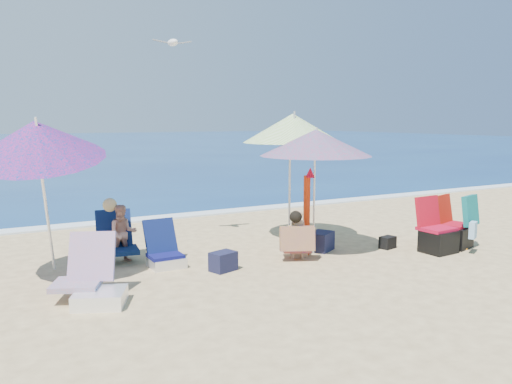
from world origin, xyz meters
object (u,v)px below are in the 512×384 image
camp_chair_left (437,236)px  person_left (121,233)px  camp_chair_right (457,228)px  seagull (173,43)px  furled_umbrella (307,207)px  chair_rainbow (93,285)px  person_center (297,236)px  umbrella_turquoise (316,143)px  umbrella_striped (293,128)px  umbrella_blue (37,139)px  chair_navy (165,254)px

camp_chair_left → person_left: person_left is taller
camp_chair_right → seagull: 5.90m
furled_umbrella → chair_rainbow: size_ratio=1.41×
person_center → umbrella_turquoise: bearing=22.8°
chair_rainbow → person_center: chair_rainbow is taller
umbrella_striped → person_center: 2.09m
umbrella_turquoise → camp_chair_left: (1.89, -0.92, -1.58)m
chair_rainbow → umbrella_blue: bearing=112.6°
seagull → person_left: bearing=-153.3°
furled_umbrella → seagull: (-1.69, 1.64, 2.74)m
chair_navy → person_left: person_left is taller
camp_chair_right → person_center: size_ratio=1.18×
camp_chair_right → furled_umbrella: bearing=161.5°
camp_chair_right → seagull: size_ratio=1.39×
umbrella_striped → chair_navy: (-2.57, -0.41, -1.90)m
chair_navy → camp_chair_left: camp_chair_left is taller
camp_chair_left → person_center: bearing=163.1°
chair_navy → furled_umbrella: bearing=-11.5°
seagull → camp_chair_right: bearing=-30.3°
furled_umbrella → person_center: furled_umbrella is taller
person_center → seagull: bearing=126.8°
umbrella_blue → camp_chair_left: 6.46m
chair_rainbow → camp_chair_right: (6.18, -0.24, 0.13)m
furled_umbrella → seagull: size_ratio=2.13×
umbrella_turquoise → furled_umbrella: 1.07m
camp_chair_left → seagull: 5.57m
camp_chair_left → person_left: 5.26m
person_center → umbrella_blue: bearing=170.2°
chair_navy → person_left: 0.84m
umbrella_turquoise → camp_chair_right: size_ratio=2.21×
person_center → camp_chair_left: bearing=-16.9°
umbrella_turquoise → chair_navy: bearing=169.2°
umbrella_turquoise → umbrella_blue: 4.22m
umbrella_blue → chair_navy: 2.49m
chair_rainbow → camp_chair_right: 6.19m
person_center → chair_navy: bearing=161.4°
chair_navy → chair_rainbow: (-1.28, -1.10, 0.03)m
furled_umbrella → camp_chair_right: (2.59, -0.87, -0.46)m
umbrella_turquoise → person_left: (-2.98, 1.06, -1.40)m
umbrella_blue → seagull: seagull is taller
umbrella_turquoise → umbrella_striped: bearing=83.1°
umbrella_blue → camp_chair_right: umbrella_blue is taller
umbrella_blue → chair_rainbow: bearing=-67.4°
furled_umbrella → seagull: seagull is taller
umbrella_striped → chair_rainbow: (-3.85, -1.51, -1.87)m
umbrella_blue → chair_rainbow: (0.45, -1.08, -1.76)m
umbrella_turquoise → camp_chair_right: umbrella_turquoise is taller
person_center → seagull: seagull is taller
umbrella_blue → camp_chair_right: bearing=-11.2°
umbrella_blue → furled_umbrella: size_ratio=1.65×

